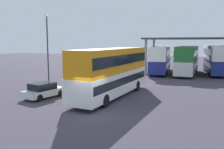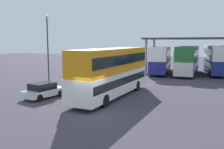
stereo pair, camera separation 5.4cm
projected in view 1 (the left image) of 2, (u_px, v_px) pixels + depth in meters
name	position (u px, v px, depth m)	size (l,w,h in m)	color
ground_plane	(94.00, 112.00, 17.20)	(140.00, 140.00, 0.00)	#3E3845
double_decker_main	(112.00, 71.00, 21.73)	(3.29, 11.51, 4.30)	white
parked_hatchback	(44.00, 90.00, 21.42)	(2.44, 3.99, 1.35)	silver
double_decker_near_canopy	(161.00, 59.00, 38.48)	(3.38, 11.33, 4.12)	navy
double_decker_mid_row	(187.00, 59.00, 36.70)	(2.79, 11.05, 4.21)	silver
double_decker_far_right	(216.00, 58.00, 37.33)	(3.67, 11.41, 4.33)	navy
lamppost_tall	(47.00, 40.00, 30.48)	(0.44, 0.44, 8.12)	#33353A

